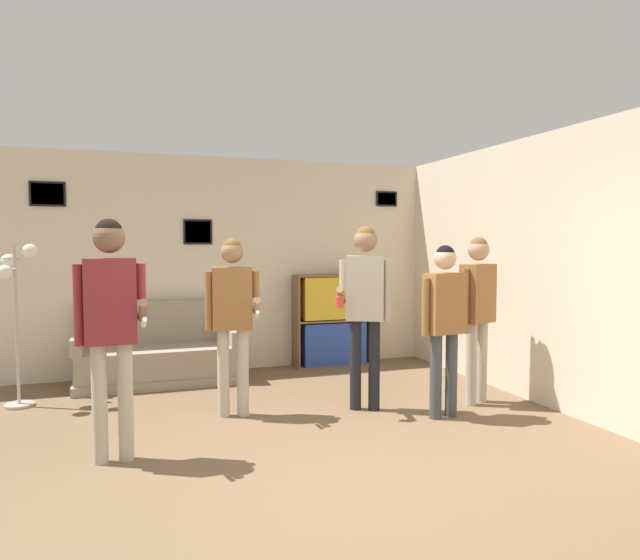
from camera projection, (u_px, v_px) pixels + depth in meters
name	position (u px, v px, depth m)	size (l,w,h in m)	color
ground_plane	(332.00, 489.00, 3.73)	(20.00, 20.00, 0.00)	brown
wall_back	(228.00, 264.00, 7.25)	(7.72, 0.08, 2.70)	beige
wall_right	(501.00, 267.00, 6.31)	(0.06, 6.19, 2.70)	beige
couch	(158.00, 357.00, 6.63)	(1.82, 0.80, 0.93)	gray
bookshelf	(333.00, 320.00, 7.53)	(1.04, 0.30, 1.21)	brown
floor_lamp	(16.00, 294.00, 5.58)	(0.36, 0.39, 1.61)	#ADA89E
person_player_foreground_left	(111.00, 312.00, 4.14)	(0.51, 0.47, 1.79)	#B7AD99
person_player_foreground_center	(232.00, 308.00, 5.28)	(0.49, 0.51, 1.66)	#B7AD99
person_watcher_holding_cup	(365.00, 296.00, 5.47)	(0.59, 0.37, 1.78)	black
person_spectator_near_bookshelf	(444.00, 313.00, 5.24)	(0.50, 0.25, 1.60)	#3D4247
person_spectator_far_right	(478.00, 302.00, 5.69)	(0.47, 0.32, 1.68)	#B7AD99
bottle_on_floor	(97.00, 392.00, 5.79)	(0.07, 0.07, 0.26)	black
drinking_cup	(344.00, 271.00, 7.54)	(0.07, 0.07, 0.09)	red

